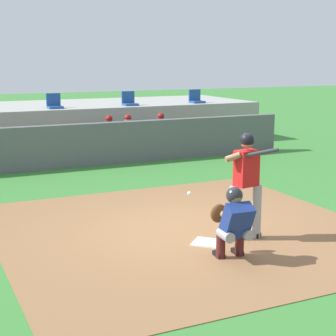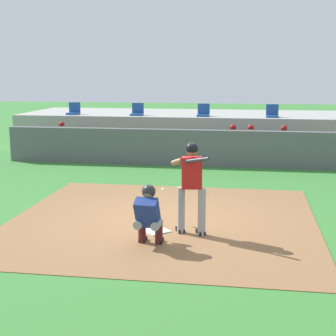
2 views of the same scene
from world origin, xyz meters
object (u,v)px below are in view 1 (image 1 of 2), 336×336
(stadium_seat_3, at_px, (129,101))
(stadium_seat_4, at_px, (196,99))
(catcher_crouched, at_px, (233,221))
(home_plate, at_px, (207,242))
(dugout_player_2, at_px, (130,135))
(batter_at_plate, at_px, (246,179))
(stadium_seat_2, at_px, (54,104))
(dugout_player_1, at_px, (111,136))
(dugout_player_3, at_px, (163,133))

(stadium_seat_3, height_order, stadium_seat_4, same)
(catcher_crouched, distance_m, stadium_seat_4, 12.16)
(home_plate, relative_size, stadium_seat_4, 0.92)
(home_plate, bearing_deg, dugout_player_2, 77.48)
(batter_at_plate, height_order, stadium_seat_2, stadium_seat_2)
(batter_at_plate, distance_m, catcher_crouched, 1.09)
(home_plate, relative_size, dugout_player_1, 0.34)
(dugout_player_1, relative_size, stadium_seat_2, 2.71)
(dugout_player_1, bearing_deg, stadium_seat_3, 55.44)
(catcher_crouched, xyz_separation_m, dugout_player_2, (1.80, 8.92, 0.07))
(dugout_player_3, xyz_separation_m, stadium_seat_3, (-0.33, 2.03, 0.86))
(dugout_player_1, distance_m, stadium_seat_4, 4.57)
(dugout_player_1, relative_size, dugout_player_3, 1.00)
(stadium_seat_4, bearing_deg, home_plate, -117.06)
(home_plate, relative_size, dugout_player_2, 0.34)
(dugout_player_2, xyz_separation_m, dugout_player_3, (1.12, 0.00, 0.00))
(dugout_player_3, bearing_deg, home_plate, -109.76)
(dugout_player_3, height_order, stadium_seat_3, stadium_seat_3)
(dugout_player_2, xyz_separation_m, stadium_seat_3, (0.79, 2.03, 0.86))
(home_plate, relative_size, dugout_player_3, 0.34)
(dugout_player_3, relative_size, stadium_seat_3, 2.71)
(stadium_seat_4, bearing_deg, stadium_seat_2, 180.00)
(catcher_crouched, distance_m, dugout_player_1, 9.00)
(stadium_seat_3, relative_size, stadium_seat_4, 1.00)
(catcher_crouched, bearing_deg, stadium_seat_3, 76.69)
(catcher_crouched, xyz_separation_m, dugout_player_1, (1.19, 8.92, 0.07))
(stadium_seat_4, bearing_deg, dugout_player_1, -153.05)
(dugout_player_2, height_order, dugout_player_3, same)
(home_plate, height_order, catcher_crouched, catcher_crouched)
(home_plate, bearing_deg, dugout_player_1, 81.63)
(home_plate, xyz_separation_m, dugout_player_3, (2.93, 8.14, 0.65))
(batter_at_plate, xyz_separation_m, dugout_player_3, (2.24, 8.19, -0.36))
(batter_at_plate, distance_m, stadium_seat_4, 11.19)
(batter_at_plate, xyz_separation_m, stadium_seat_2, (-0.69, 10.23, 0.50))
(catcher_crouched, relative_size, dugout_player_3, 1.42)
(home_plate, relative_size, batter_at_plate, 0.24)
(home_plate, distance_m, dugout_player_1, 8.26)
(home_plate, distance_m, stadium_seat_4, 11.53)
(dugout_player_3, height_order, stadium_seat_2, stadium_seat_2)
(batter_at_plate, distance_m, stadium_seat_3, 10.42)
(catcher_crouched, bearing_deg, batter_at_plate, 46.82)
(home_plate, bearing_deg, stadium_seat_3, 75.67)
(batter_at_plate, height_order, dugout_player_2, batter_at_plate)
(stadium_seat_2, bearing_deg, dugout_player_2, -48.36)
(dugout_player_1, bearing_deg, stadium_seat_4, 26.95)
(batter_at_plate, height_order, dugout_player_1, batter_at_plate)
(batter_at_plate, xyz_separation_m, dugout_player_1, (0.51, 8.19, -0.36))
(home_plate, height_order, batter_at_plate, batter_at_plate)
(dugout_player_2, relative_size, stadium_seat_2, 2.71)
(home_plate, height_order, dugout_player_2, dugout_player_2)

